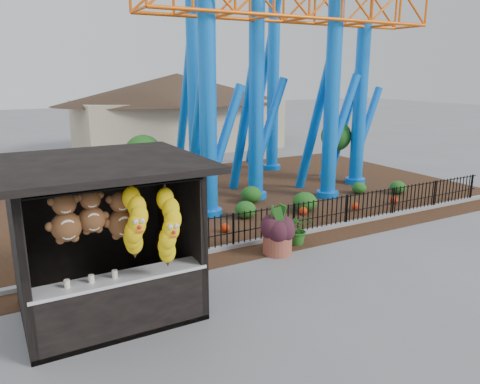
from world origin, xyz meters
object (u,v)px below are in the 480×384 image
prize_booth (108,243)px  roller_coaster (268,23)px  potted_plant (298,229)px  terracotta_planter (277,243)px

prize_booth → roller_coaster: (8.13, 7.34, 4.89)m
roller_coaster → potted_plant: (-2.60, -5.81, -5.99)m
terracotta_planter → potted_plant: bearing=19.3°
roller_coaster → terracotta_planter: roller_coaster is taller
prize_booth → terracotta_planter: prize_booth is taller
terracotta_planter → potted_plant: size_ratio=0.86×
prize_booth → terracotta_planter: 4.96m
potted_plant → terracotta_planter: bearing=-137.8°
roller_coaster → terracotta_planter: (-3.49, -6.12, -6.15)m
terracotta_planter → prize_booth: bearing=-165.3°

